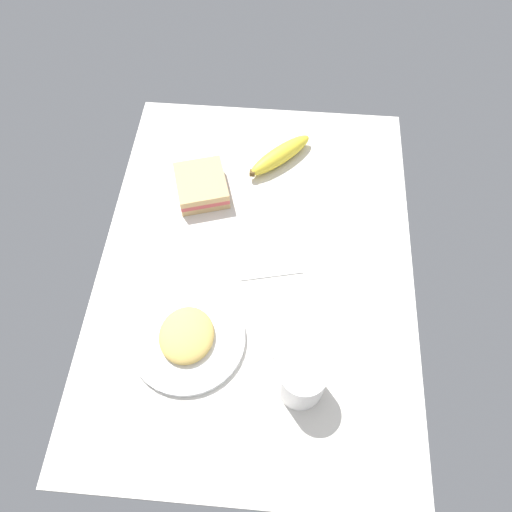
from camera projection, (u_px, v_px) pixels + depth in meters
tabletop at (256, 266)px, 102.02cm from camera, size 90.00×64.00×2.00cm
plate_of_food at (187, 337)px, 91.59cm from camera, size 21.73×21.73×4.09cm
coffee_mug_black at (302, 380)px, 83.97cm from camera, size 10.02×9.38×9.22cm
sandwich_main at (201, 186)px, 108.80cm from camera, size 14.45×13.66×4.40cm
banana at (280, 155)px, 113.60cm from camera, size 15.31×15.44×4.05cm
paper_napkin at (266, 249)px, 102.77cm from camera, size 15.91×15.91×0.30cm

